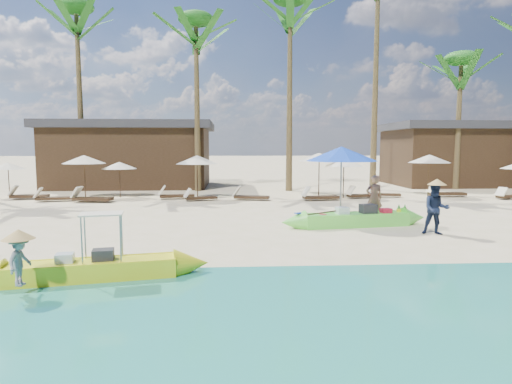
{
  "coord_description": "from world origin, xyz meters",
  "views": [
    {
      "loc": [
        -1.31,
        -11.68,
        2.64
      ],
      "look_at": [
        -0.54,
        2.0,
        1.2
      ],
      "focal_mm": 30.0,
      "sensor_mm": 36.0,
      "label": 1
    }
  ],
  "objects": [
    {
      "name": "palm_6",
      "position": [
        12.84,
        14.52,
        7.05
      ],
      "size": [
        2.08,
        2.08,
        8.51
      ],
      "color": "brown",
      "rests_on": "ground"
    },
    {
      "name": "lounger_8_left",
      "position": [
        10.03,
        10.38,
        0.22
      ],
      "size": [
        2.0,
        0.73,
        0.67
      ],
      "rotation": [
        0.0,
        0.0,
        -0.07
      ],
      "color": "#332115",
      "rests_on": "ground"
    },
    {
      "name": "resort_parasol_3",
      "position": [
        -8.89,
        10.73,
        2.01
      ],
      "size": [
        2.17,
        2.17,
        2.23
      ],
      "color": "#332115",
      "rests_on": "ground"
    },
    {
      "name": "tourist",
      "position": [
        3.76,
        3.19,
        0.83
      ],
      "size": [
        0.61,
        0.41,
        1.65
      ],
      "primitive_type": "imported",
      "rotation": [
        0.0,
        0.0,
        3.16
      ],
      "color": "#B1775F",
      "rests_on": "ground"
    },
    {
      "name": "lounger_3_right",
      "position": [
        -10.09,
        9.55,
        0.2
      ],
      "size": [
        1.85,
        0.86,
        0.6
      ],
      "rotation": [
        0.0,
        0.0,
        0.18
      ],
      "color": "#332115",
      "rests_on": "ground"
    },
    {
      "name": "palm_5",
      "position": [
        7.45,
        14.38,
        10.82
      ],
      "size": [
        2.08,
        2.08,
        13.6
      ],
      "color": "brown",
      "rests_on": "ground"
    },
    {
      "name": "resort_parasol_8",
      "position": [
        9.24,
        10.63,
        2.02
      ],
      "size": [
        2.18,
        2.18,
        2.24
      ],
      "color": "#332115",
      "rests_on": "ground"
    },
    {
      "name": "green_canoe",
      "position": [
        2.81,
        2.23,
        0.24
      ],
      "size": [
        5.71,
        1.25,
        0.73
      ],
      "rotation": [
        0.0,
        0.0,
        0.14
      ],
      "color": "#5DDC43",
      "rests_on": "ground"
    },
    {
      "name": "pavilion_west",
      "position": [
        -8.0,
        17.5,
        2.19
      ],
      "size": [
        10.8,
        6.6,
        4.3
      ],
      "color": "#332115",
      "rests_on": "ground"
    },
    {
      "name": "palm_4",
      "position": [
        2.15,
        14.01,
        9.45
      ],
      "size": [
        2.08,
        2.08,
        11.7
      ],
      "color": "brown",
      "rests_on": "ground"
    },
    {
      "name": "vendor_yellow",
      "position": [
        -5.08,
        -4.05,
        0.63
      ],
      "size": [
        0.39,
        0.61,
        0.9
      ],
      "primitive_type": "imported",
      "rotation": [
        0.0,
        0.0,
        1.47
      ],
      "color": "gray",
      "rests_on": "ground"
    },
    {
      "name": "vendor_green",
      "position": [
        4.83,
        0.74,
        0.79
      ],
      "size": [
        0.9,
        0.79,
        1.57
      ],
      "primitive_type": "imported",
      "rotation": [
        0.0,
        0.0,
        -0.28
      ],
      "color": "#121B33",
      "rests_on": "ground"
    },
    {
      "name": "lounger_7_left",
      "position": [
        5.36,
        9.97,
        0.19
      ],
      "size": [
        1.78,
        0.85,
        0.58
      ],
      "rotation": [
        0.0,
        0.0,
        0.2
      ],
      "color": "#332115",
      "rests_on": "ground"
    },
    {
      "name": "resort_parasol_4",
      "position": [
        -7.2,
        11.08,
        1.69
      ],
      "size": [
        1.81,
        1.81,
        1.87
      ],
      "color": "#332115",
      "rests_on": "ground"
    },
    {
      "name": "lounger_4_left",
      "position": [
        -8.14,
        9.15,
        0.22
      ],
      "size": [
        2.01,
        0.89,
        0.66
      ],
      "rotation": [
        0.0,
        0.0,
        -0.16
      ],
      "color": "#332115",
      "rests_on": "ground"
    },
    {
      "name": "lounger_9_left",
      "position": [
        12.79,
        9.19,
        0.18
      ],
      "size": [
        1.69,
        0.98,
        0.55
      ],
      "rotation": [
        0.0,
        0.0,
        0.32
      ],
      "color": "#332115",
      "rests_on": "ground"
    },
    {
      "name": "palm_3",
      "position": [
        -3.36,
        14.27,
        8.58
      ],
      "size": [
        2.08,
        2.08,
        10.52
      ],
      "color": "brown",
      "rests_on": "ground"
    },
    {
      "name": "lounger_6_right",
      "position": [
        2.98,
        9.19,
        0.21
      ],
      "size": [
        1.92,
        0.81,
        0.63
      ],
      "rotation": [
        0.0,
        0.0,
        0.13
      ],
      "color": "#332115",
      "rests_on": "ground"
    },
    {
      "name": "blue_umbrella",
      "position": [
        2.48,
        2.95,
        2.41
      ],
      "size": [
        2.47,
        2.47,
        2.66
      ],
      "color": "#99999E",
      "rests_on": "ground"
    },
    {
      "name": "resort_parasol_5",
      "position": [
        -3.05,
        10.0,
        2.01
      ],
      "size": [
        2.17,
        2.17,
        2.23
      ],
      "color": "#332115",
      "rests_on": "ground"
    },
    {
      "name": "lounger_6_left",
      "position": [
        -0.45,
        9.53,
        0.21
      ],
      "size": [
        1.9,
        0.95,
        0.62
      ],
      "rotation": [
        0.0,
        0.0,
        -0.23
      ],
      "color": "#332115",
      "rests_on": "ground"
    },
    {
      "name": "pavilion_east",
      "position": [
        14.0,
        17.5,
        2.2
      ],
      "size": [
        8.8,
        6.6,
        4.3
      ],
      "color": "#332115",
      "rests_on": "ground"
    },
    {
      "name": "lounger_7_right",
      "position": [
        6.69,
        10.44,
        0.19
      ],
      "size": [
        1.72,
        0.87,
        0.56
      ],
      "rotation": [
        0.0,
        0.0,
        -0.23
      ],
      "color": "#332115",
      "rests_on": "ground"
    },
    {
      "name": "lounger_3_left",
      "position": [
        -11.73,
        10.5,
        0.21
      ],
      "size": [
        1.9,
        0.75,
        0.63
      ],
      "rotation": [
        0.0,
        0.0,
        0.1
      ],
      "color": "#332115",
      "rests_on": "ground"
    },
    {
      "name": "ground",
      "position": [
        0.0,
        0.0,
        0.0
      ],
      "size": [
        240.0,
        240.0,
        0.0
      ],
      "primitive_type": "plane",
      "color": "beige",
      "rests_on": "ground"
    },
    {
      "name": "lounger_4_right",
      "position": [
        -4.24,
        10.21,
        0.21
      ],
      "size": [
        1.89,
        0.8,
        0.62
      ],
      "rotation": [
        0.0,
        0.0,
        0.13
      ],
      "color": "#332115",
      "rests_on": "ground"
    },
    {
      "name": "yellow_canoe",
      "position": [
        -4.1,
        -3.2,
        0.22
      ],
      "size": [
        5.13,
        1.3,
        1.34
      ],
      "rotation": [
        0.0,
        0.0,
        0.19
      ],
      "color": "yellow",
      "rests_on": "ground"
    },
    {
      "name": "resort_parasol_7",
      "position": [
        4.48,
        10.14,
        1.85
      ],
      "size": [
        1.99,
        1.99,
        2.05
      ],
      "color": "#332115",
      "rests_on": "ground"
    },
    {
      "name": "resort_parasol_2",
      "position": [
        -13.12,
        11.6,
        1.66
      ],
      "size": [
        1.78,
        1.78,
        1.84
      ],
      "color": "#332115",
      "rests_on": "ground"
    },
    {
      "name": "wet_sand_strip",
      "position": [
        0.0,
        -5.0,
        0.0
      ],
      "size": [
        240.0,
        4.5,
        0.01
      ],
      "primitive_type": "cube",
      "color": "tan",
      "rests_on": "ground"
    },
    {
      "name": "lounger_5_left",
      "position": [
        -2.95,
        9.42,
        0.18
      ],
      "size": [
        1.7,
        0.97,
        0.55
      ],
      "rotation": [
        0.0,
        0.0,
        0.31
      ],
      "color": "#332115",
      "rests_on": "ground"
    },
    {
      "name": "resort_parasol_6",
      "position": [
        3.35,
        10.93,
        2.11
      ],
      "size": [
        2.27,
        2.27,
        2.34
      ],
      "color": "#332115",
      "rests_on": "ground"
    },
    {
      "name": "palm_2",
      "position": [
        -10.45,
        15.08,
        9.18
      ],
      "size": [
        2.08,
        2.08,
        11.33
      ],
      "color": "brown",
      "rests_on": "ground"
    }
  ]
}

